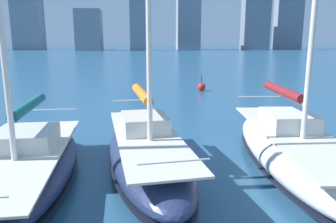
# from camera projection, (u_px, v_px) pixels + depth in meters

# --- Properties ---
(city_skyline) EXTENTS (173.01, 24.15, 45.29)m
(city_skyline) POSITION_uv_depth(u_px,v_px,m) (137.00, 14.00, 157.12)
(city_skyline) COLOR gray
(city_skyline) RESTS_ON ground
(sailboat_maroon) EXTENTS (3.28, 9.53, 10.25)m
(sailboat_maroon) POSITION_uv_depth(u_px,v_px,m) (292.00, 149.00, 10.97)
(sailboat_maroon) COLOR silver
(sailboat_maroon) RESTS_ON ground
(sailboat_orange) EXTENTS (3.44, 8.51, 9.96)m
(sailboat_orange) POSITION_uv_depth(u_px,v_px,m) (147.00, 152.00, 10.75)
(sailboat_orange) COLOR navy
(sailboat_orange) RESTS_ON ground
(sailboat_teal) EXTENTS (3.31, 8.77, 10.94)m
(sailboat_teal) POSITION_uv_depth(u_px,v_px,m) (23.00, 166.00, 9.83)
(sailboat_teal) COLOR navy
(sailboat_teal) RESTS_ON ground
(channel_buoy) EXTENTS (0.70, 0.70, 1.40)m
(channel_buoy) POSITION_uv_depth(u_px,v_px,m) (201.00, 87.00, 28.71)
(channel_buoy) COLOR red
(channel_buoy) RESTS_ON ground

